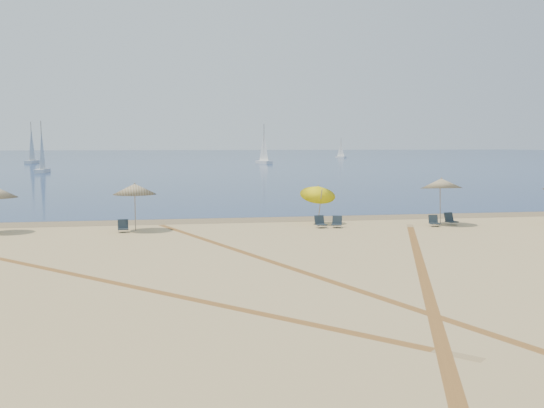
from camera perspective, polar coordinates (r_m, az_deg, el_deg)
The scene contains 16 objects.
ground at distance 14.66m, azimuth 13.93°, elevation -12.53°, with size 160.00×160.00×0.00m, color tan.
ocean at distance 237.84m, azimuth -8.56°, elevation 4.35°, with size 500.00×500.00×0.00m, color #0C2151.
wet_sand at distance 37.44m, azimuth -1.05°, elevation -1.40°, with size 500.00×500.00×0.00m, color olive.
umbrella_2 at distance 33.14m, azimuth -12.31°, elevation 1.33°, with size 2.22×2.22×2.50m.
umbrella_3 at distance 35.15m, azimuth 4.20°, elevation 1.21°, with size 1.98×2.03×2.55m.
umbrella_4 at distance 36.05m, azimuth 15.07°, elevation 1.81°, with size 2.30×2.33×2.66m.
chair_3 at distance 32.96m, azimuth -13.32°, elevation -2.00°, with size 0.57×0.65×0.64m.
chair_4 at distance 33.88m, azimuth 4.38°, elevation -1.66°, with size 0.61×0.69×0.65m.
chair_5 at distance 34.01m, azimuth 5.89°, elevation -1.66°, with size 0.71×0.76×0.62m.
chair_6 at distance 35.46m, azimuth 14.42°, elevation -1.53°, with size 0.58×0.66×0.61m.
chair_7 at distance 36.37m, azimuth 15.83°, elevation -1.35°, with size 0.70×0.77×0.67m.
sailboat_0 at distance 152.95m, azimuth -20.90°, elevation 4.51°, with size 2.21×6.42×9.37m.
sailboat_1 at distance 103.62m, azimuth -20.08°, elevation 4.01°, with size 1.56×5.39×7.96m.
sailboat_2 at distance 141.50m, azimuth -0.74°, elevation 4.76°, with size 3.07×6.12×8.84m.
sailboat_3 at distance 201.45m, azimuth 6.25°, elevation 4.74°, with size 2.68×4.38×6.39m.
tire_tracks at distance 22.10m, azimuth -1.38°, elevation -6.24°, with size 50.13×41.87×0.00m.
Camera 1 is at (-5.72, -12.73, 4.50)m, focal length 41.62 mm.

